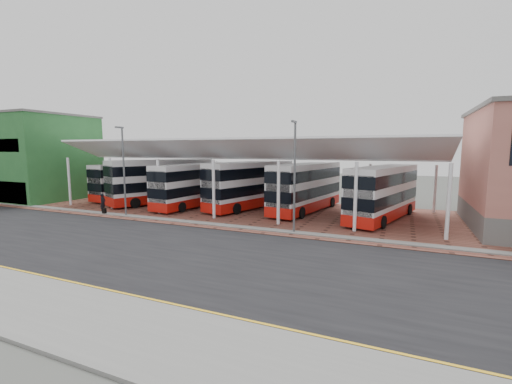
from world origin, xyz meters
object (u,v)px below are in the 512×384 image
Objects in this scene: bus_4 at (306,188)px; bus_1 at (162,182)px; bus_3 at (251,185)px; bus_0 at (131,181)px; bus_2 at (195,185)px; bus_5 at (383,193)px; pedestrian at (103,203)px.

bus_1 is at bearing -164.88° from bus_4.
bus_1 is at bearing -158.74° from bus_3.
bus_0 is 0.95× the size of bus_2.
bus_3 is at bearing -168.45° from bus_5.
bus_3 is (16.31, -0.37, 0.23)m from bus_0.
bus_4 is (16.28, 1.43, -0.10)m from bus_1.
pedestrian is (-1.59, -6.89, -1.51)m from bus_1.
bus_3 is (5.83, 1.53, 0.13)m from bus_2.
bus_2 is 11.76m from bus_4.
bus_3 is 6.54× the size of pedestrian.
bus_2 is at bearing -149.80° from bus_3.
bus_3 reaches higher than bus_4.
bus_4 reaches higher than bus_5.
bus_5 is (18.73, 0.65, 0.05)m from bus_2.
bus_0 is 0.89× the size of bus_3.
bus_2 is 18.75m from bus_5.
bus_4 is 6.41× the size of pedestrian.
bus_5 is at bearing 11.59° from bus_3.
bus_1 reaches higher than bus_5.
bus_2 reaches higher than bus_0.
bus_2 is at bearing -5.46° from bus_0.
bus_4 is 19.77m from pedestrian.
bus_2 reaches higher than pedestrian.
bus_1 is 1.02× the size of bus_4.
bus_4 is at bearing 15.63° from bus_2.
bus_0 is 0.92× the size of bus_5.
bus_1 reaches higher than pedestrian.
bus_5 is at bearing 2.34° from bus_0.
bus_4 is at bearing 4.80° from bus_0.
bus_1 is 1.00× the size of bus_3.
bus_1 reaches higher than bus_0.
bus_5 is 6.31× the size of pedestrian.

